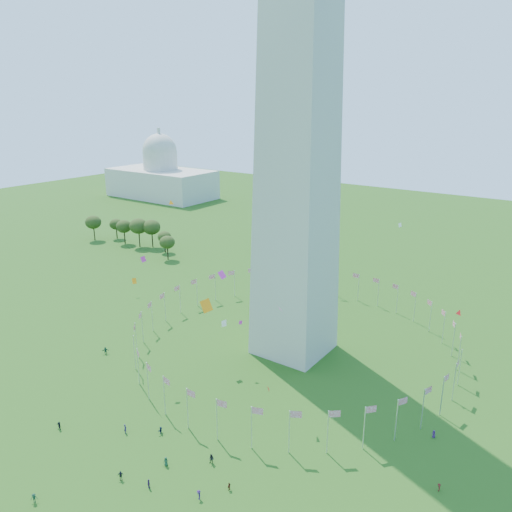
% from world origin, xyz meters
% --- Properties ---
extents(ground, '(600.00, 600.00, 0.00)m').
position_xyz_m(ground, '(0.00, 0.00, 0.00)').
color(ground, '#1D4710').
rests_on(ground, ground).
extents(flag_ring, '(80.24, 80.24, 9.00)m').
position_xyz_m(flag_ring, '(-0.00, 50.00, 4.50)').
color(flag_ring, silver).
rests_on(flag_ring, ground).
extents(capitol_building, '(70.00, 35.00, 46.00)m').
position_xyz_m(capitol_building, '(-180.00, 180.00, 23.00)').
color(capitol_building, beige).
rests_on(capitol_building, ground).
extents(crowd, '(94.19, 64.70, 2.00)m').
position_xyz_m(crowd, '(4.76, 0.56, 0.85)').
color(crowd, black).
rests_on(crowd, ground).
extents(kites_aloft, '(115.09, 75.71, 36.58)m').
position_xyz_m(kites_aloft, '(-3.08, 25.90, 19.23)').
color(kites_aloft, '#CC2699').
rests_on(kites_aloft, ground).
extents(tree_line_west, '(55.08, 15.72, 12.43)m').
position_xyz_m(tree_line_west, '(-106.36, 91.05, 5.51)').
color(tree_line_west, '#364E1A').
rests_on(tree_line_west, ground).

